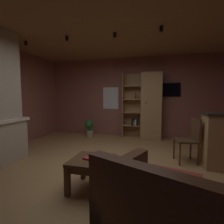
# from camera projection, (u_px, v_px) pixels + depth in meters

# --- Properties ---
(floor) EXTENTS (5.83, 5.59, 0.02)m
(floor) POSITION_uv_depth(u_px,v_px,m) (107.00, 169.00, 3.18)
(floor) COLOR #A37A4C
(floor) RESTS_ON ground
(wall_back) EXTENTS (5.95, 0.06, 2.69)m
(wall_back) POSITION_uv_depth(u_px,v_px,m) (130.00, 97.00, 5.78)
(wall_back) COLOR #8E544C
(wall_back) RESTS_ON ground
(ceiling) EXTENTS (5.83, 5.59, 0.02)m
(ceiling) POSITION_uv_depth(u_px,v_px,m) (106.00, 21.00, 2.93)
(ceiling) COLOR #8E6B47
(window_pane_back) EXTENTS (0.56, 0.01, 0.76)m
(window_pane_back) POSITION_uv_depth(u_px,v_px,m) (111.00, 98.00, 5.92)
(window_pane_back) COLOR white
(bookshelf_cabinet) EXTENTS (1.24, 0.41, 2.13)m
(bookshelf_cabinet) POSITION_uv_depth(u_px,v_px,m) (149.00, 107.00, 5.38)
(bookshelf_cabinet) COLOR #A87F51
(bookshelf_cabinet) RESTS_ON ground
(leather_couch) EXTENTS (1.71, 1.43, 0.84)m
(leather_couch) POSITION_uv_depth(u_px,v_px,m) (182.00, 219.00, 1.45)
(leather_couch) COLOR #4C2D1E
(leather_couch) RESTS_ON ground
(coffee_table) EXTENTS (0.60, 0.60, 0.46)m
(coffee_table) POSITION_uv_depth(u_px,v_px,m) (92.00, 165.00, 2.45)
(coffee_table) COLOR #4C331E
(coffee_table) RESTS_ON ground
(table_book_0) EXTENTS (0.13, 0.12, 0.03)m
(table_book_0) POSITION_uv_depth(u_px,v_px,m) (88.00, 158.00, 2.43)
(table_book_0) COLOR #B22D2D
(table_book_0) RESTS_ON coffee_table
(dining_chair) EXTENTS (0.50, 0.50, 0.92)m
(dining_chair) POSITION_uv_depth(u_px,v_px,m) (190.00, 137.00, 3.45)
(dining_chair) COLOR #4C331E
(dining_chair) RESTS_ON ground
(potted_floor_plant) EXTENTS (0.29, 0.30, 0.59)m
(potted_floor_plant) POSITION_uv_depth(u_px,v_px,m) (89.00, 128.00, 5.67)
(potted_floor_plant) COLOR #9E896B
(potted_floor_plant) RESTS_ON ground
(wall_mounted_tv) EXTENTS (0.78, 0.06, 0.44)m
(wall_mounted_tv) POSITION_uv_depth(u_px,v_px,m) (167.00, 90.00, 5.38)
(wall_mounted_tv) COLOR black
(track_light_spot_0) EXTENTS (0.07, 0.07, 0.09)m
(track_light_spot_0) POSITION_uv_depth(u_px,v_px,m) (26.00, 43.00, 3.90)
(track_light_spot_0) COLOR black
(track_light_spot_1) EXTENTS (0.07, 0.07, 0.09)m
(track_light_spot_1) POSITION_uv_depth(u_px,v_px,m) (67.00, 39.00, 3.58)
(track_light_spot_1) COLOR black
(track_light_spot_2) EXTENTS (0.07, 0.07, 0.09)m
(track_light_spot_2) POSITION_uv_depth(u_px,v_px,m) (115.00, 35.00, 3.38)
(track_light_spot_2) COLOR black
(track_light_spot_3) EXTENTS (0.07, 0.07, 0.09)m
(track_light_spot_3) POSITION_uv_depth(u_px,v_px,m) (161.00, 29.00, 3.08)
(track_light_spot_3) COLOR black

